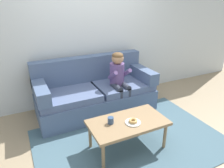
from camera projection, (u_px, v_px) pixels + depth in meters
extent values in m
plane|color=#9E896B|center=(123.00, 132.00, 3.34)|extent=(10.00, 10.00, 0.00)
cube|color=silver|center=(89.00, 30.00, 3.95)|extent=(8.00, 0.10, 2.80)
cube|color=#476675|center=(131.00, 140.00, 3.13)|extent=(2.72, 1.84, 0.01)
cube|color=slate|center=(96.00, 102.00, 3.88)|extent=(2.10, 0.90, 0.38)
cube|color=slate|center=(68.00, 96.00, 3.53)|extent=(1.01, 0.74, 0.12)
cube|color=slate|center=(123.00, 85.00, 3.95)|extent=(1.01, 0.74, 0.12)
cube|color=slate|center=(89.00, 68.00, 3.95)|extent=(2.10, 0.20, 0.47)
cube|color=slate|center=(40.00, 90.00, 3.33)|extent=(0.20, 0.90, 0.22)
cube|color=slate|center=(141.00, 73.00, 4.09)|extent=(0.20, 0.90, 0.22)
cube|color=#937551|center=(128.00, 123.00, 2.83)|extent=(1.05, 0.58, 0.04)
cylinder|color=#937551|center=(103.00, 157.00, 2.54)|extent=(0.04, 0.04, 0.40)
cylinder|color=#937551|center=(165.00, 136.00, 2.91)|extent=(0.04, 0.04, 0.40)
cylinder|color=#937551|center=(90.00, 136.00, 2.92)|extent=(0.04, 0.04, 0.40)
cylinder|color=#937551|center=(146.00, 120.00, 3.29)|extent=(0.04, 0.04, 0.40)
cylinder|color=#664C84|center=(117.00, 74.00, 3.76)|extent=(0.26, 0.26, 0.40)
sphere|color=tan|center=(118.00, 58.00, 3.63)|extent=(0.21, 0.21, 0.21)
ellipsoid|color=brown|center=(118.00, 56.00, 3.61)|extent=(0.20, 0.20, 0.12)
cylinder|color=#333847|center=(117.00, 88.00, 3.68)|extent=(0.11, 0.30, 0.11)
cylinder|color=#333847|center=(120.00, 103.00, 3.65)|extent=(0.09, 0.09, 0.44)
cube|color=black|center=(122.00, 116.00, 3.70)|extent=(0.10, 0.20, 0.06)
cylinder|color=#664C84|center=(113.00, 75.00, 3.61)|extent=(0.07, 0.29, 0.23)
cylinder|color=#333847|center=(125.00, 86.00, 3.75)|extent=(0.11, 0.30, 0.11)
cylinder|color=#333847|center=(128.00, 101.00, 3.71)|extent=(0.09, 0.09, 0.44)
cube|color=black|center=(129.00, 114.00, 3.77)|extent=(0.10, 0.20, 0.06)
cylinder|color=#664C84|center=(127.00, 73.00, 3.72)|extent=(0.07, 0.29, 0.23)
cylinder|color=white|center=(133.00, 122.00, 2.79)|extent=(0.21, 0.21, 0.01)
torus|color=tan|center=(133.00, 121.00, 2.78)|extent=(0.14, 0.14, 0.04)
cylinder|color=#334C72|center=(111.00, 120.00, 2.76)|extent=(0.08, 0.08, 0.09)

